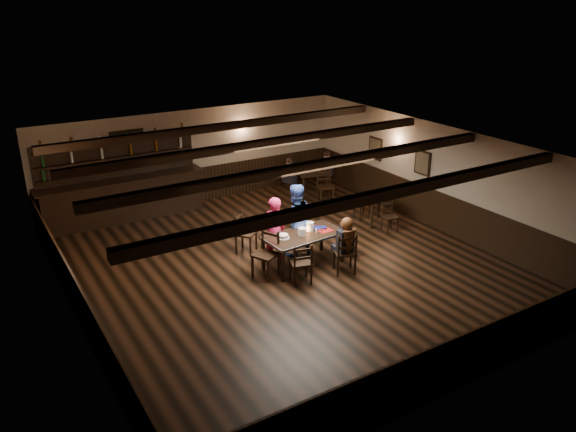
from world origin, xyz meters
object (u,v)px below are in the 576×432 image
cake (283,236)px  chair_near_right (346,250)px  man_blue (295,220)px  chair_near_left (302,261)px  bar_counter (123,193)px  dining_table (304,237)px  woman_pink (274,230)px

cake → chair_near_right: bearing=-41.1°
chair_near_right → man_blue: man_blue is taller
chair_near_right → chair_near_left: bearing=173.4°
man_blue → bar_counter: bearing=-55.0°
man_blue → bar_counter: (-2.74, 4.29, -0.14)m
chair_near_right → dining_table: bearing=123.0°
cake → chair_near_left: bearing=-91.3°
bar_counter → cake: bearing=-66.2°
chair_near_right → cake: chair_near_right is taller
woman_pink → man_blue: man_blue is taller
woman_pink → cake: size_ratio=5.69×
bar_counter → chair_near_left: bearing=-69.4°
chair_near_right → cake: size_ratio=3.54×
chair_near_left → man_blue: (0.64, 1.30, 0.33)m
chair_near_right → bar_counter: (-3.15, 5.71, 0.16)m
chair_near_left → bar_counter: 5.97m
dining_table → cake: bearing=172.7°
dining_table → woman_pink: size_ratio=1.18×
cake → dining_table: bearing=-7.3°
chair_near_left → chair_near_right: bearing=-6.6°
dining_table → bar_counter: 5.53m
chair_near_left → man_blue: bearing=63.6°
cake → man_blue: bearing=39.8°
dining_table → bar_counter: (-2.61, 4.87, 0.04)m
woman_pink → chair_near_right: bearing=136.7°
chair_near_right → man_blue: size_ratio=0.56×
chair_near_left → man_blue: man_blue is taller
chair_near_left → chair_near_right: 1.06m
chair_near_left → bar_counter: (-2.10, 5.59, 0.19)m
man_blue → bar_counter: 5.09m
chair_near_right → bar_counter: bearing=118.9°
chair_near_right → man_blue: bearing=105.9°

